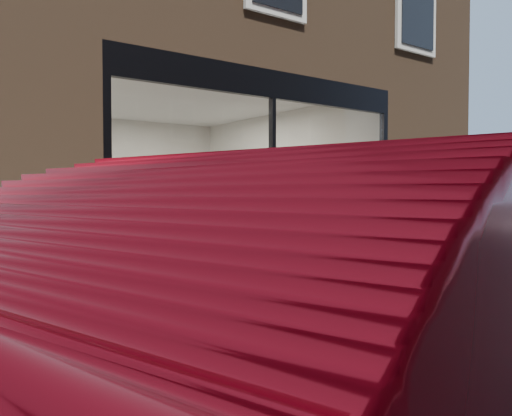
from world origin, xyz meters
TOP-DOWN VIEW (x-y plane):
  - ground at (0.00, 0.00)m, footprint 120.00×120.00m
  - sidewalk_near at (0.00, 1.00)m, footprint 40.00×2.00m
  - kerb_near at (0.00, -0.05)m, footprint 40.00×0.10m
  - host_building_pier_right at (3.75, 8.00)m, footprint 2.50×12.00m
  - host_building_backfill at (0.00, 11.00)m, footprint 5.00×6.00m
  - cafe_floor at (0.00, 5.00)m, footprint 6.00×6.00m
  - cafe_ceiling at (0.00, 5.00)m, footprint 6.00×6.00m
  - cafe_wall_back at (0.00, 7.99)m, footprint 5.00×0.00m
  - cafe_wall_left at (-2.49, 5.00)m, footprint 0.00×6.00m
  - cafe_wall_right at (2.49, 5.00)m, footprint 0.00×6.00m
  - storefront_kick at (0.00, 2.05)m, footprint 5.00×0.10m
  - storefront_header at (0.00, 2.05)m, footprint 5.00×0.10m
  - storefront_mullion at (0.00, 2.05)m, footprint 0.06×0.10m
  - storefront_glass at (0.00, 2.02)m, footprint 4.80×0.00m
  - banquette at (0.00, 2.45)m, footprint 4.00×0.55m
  - person at (-0.77, 2.64)m, footprint 0.68×0.49m
  - cafe_table_left at (-1.55, 3.40)m, footprint 0.74×0.74m
  - cafe_table_right at (0.72, 3.34)m, footprint 0.78×0.78m
  - cafe_chair_left at (-0.56, 3.71)m, footprint 0.47×0.47m
  - cafe_chair_right at (1.90, 4.02)m, footprint 0.43×0.43m
  - wall_poster at (-2.45, 5.07)m, footprint 0.02×0.56m
  - parked_car at (-2.54, -2.02)m, footprint 5.25×3.08m

SIDE VIEW (x-z plane):
  - ground at x=0.00m, z-range 0.00..0.00m
  - sidewalk_near at x=0.00m, z-range 0.00..0.01m
  - cafe_floor at x=0.00m, z-range 0.02..0.02m
  - kerb_near at x=0.00m, z-range 0.00..0.12m
  - storefront_kick at x=0.00m, z-range 0.00..0.30m
  - banquette at x=0.00m, z-range 0.00..0.45m
  - cafe_chair_left at x=-0.56m, z-range 0.22..0.26m
  - cafe_chair_right at x=1.90m, z-range 0.22..0.26m
  - cafe_table_left at x=-1.55m, z-range 0.72..0.76m
  - cafe_table_right at x=0.72m, z-range 0.72..0.76m
  - parked_car at x=-2.54m, z-range 0.00..1.63m
  - person at x=-0.77m, z-range 0.00..1.73m
  - wall_poster at x=-2.45m, z-range 1.04..1.79m
  - storefront_mullion at x=0.00m, z-range 0.30..2.80m
  - storefront_glass at x=0.00m, z-range -0.85..3.95m
  - cafe_wall_back at x=0.00m, z-range -0.90..4.10m
  - cafe_wall_left at x=-2.49m, z-range -1.40..4.60m
  - cafe_wall_right at x=2.49m, z-range -1.40..4.60m
  - host_building_pier_right at x=3.75m, z-range 0.00..3.20m
  - host_building_backfill at x=0.00m, z-range 0.00..3.20m
  - storefront_header at x=0.00m, z-range 2.80..3.20m
  - cafe_ceiling at x=0.00m, z-range 3.19..3.19m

